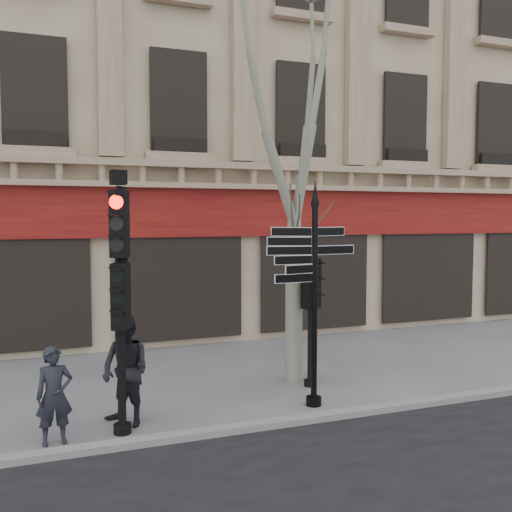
{
  "coord_description": "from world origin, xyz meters",
  "views": [
    {
      "loc": [
        -3.45,
        -9.94,
        3.51
      ],
      "look_at": [
        0.54,
        0.6,
        2.71
      ],
      "focal_mm": 40.0,
      "sensor_mm": 36.0,
      "label": 1
    }
  ],
  "objects_px": {
    "traffic_signal_main": "(120,269)",
    "pedestrian_a": "(54,396)",
    "plane_tree": "(295,94)",
    "pedestrian_b": "(125,370)",
    "fingerpost": "(315,256)",
    "traffic_signal_secondary": "(311,297)"
  },
  "relations": [
    {
      "from": "plane_tree",
      "to": "pedestrian_a",
      "type": "xyz_separation_m",
      "value": [
        -4.82,
        -1.74,
        -5.24
      ]
    },
    {
      "from": "traffic_signal_main",
      "to": "pedestrian_a",
      "type": "height_order",
      "value": "traffic_signal_main"
    },
    {
      "from": "fingerpost",
      "to": "pedestrian_b",
      "type": "xyz_separation_m",
      "value": [
        -3.4,
        0.21,
        -1.85
      ]
    },
    {
      "from": "fingerpost",
      "to": "plane_tree",
      "type": "relative_size",
      "value": 0.49
    },
    {
      "from": "traffic_signal_main",
      "to": "pedestrian_b",
      "type": "xyz_separation_m",
      "value": [
        0.11,
        0.35,
        -1.73
      ]
    },
    {
      "from": "traffic_signal_secondary",
      "to": "plane_tree",
      "type": "xyz_separation_m",
      "value": [
        -0.18,
        0.42,
        4.15
      ]
    },
    {
      "from": "pedestrian_b",
      "to": "pedestrian_a",
      "type": "bearing_deg",
      "value": -107.0
    },
    {
      "from": "fingerpost",
      "to": "pedestrian_a",
      "type": "height_order",
      "value": "fingerpost"
    },
    {
      "from": "traffic_signal_secondary",
      "to": "pedestrian_b",
      "type": "height_order",
      "value": "traffic_signal_secondary"
    },
    {
      "from": "traffic_signal_main",
      "to": "pedestrian_a",
      "type": "distance_m",
      "value": 2.17
    },
    {
      "from": "fingerpost",
      "to": "pedestrian_b",
      "type": "bearing_deg",
      "value": -176.57
    },
    {
      "from": "traffic_signal_main",
      "to": "pedestrian_b",
      "type": "height_order",
      "value": "traffic_signal_main"
    },
    {
      "from": "plane_tree",
      "to": "fingerpost",
      "type": "bearing_deg",
      "value": -100.65
    },
    {
      "from": "traffic_signal_secondary",
      "to": "pedestrian_b",
      "type": "relative_size",
      "value": 1.42
    },
    {
      "from": "traffic_signal_main",
      "to": "plane_tree",
      "type": "height_order",
      "value": "plane_tree"
    },
    {
      "from": "fingerpost",
      "to": "plane_tree",
      "type": "xyz_separation_m",
      "value": [
        0.29,
        1.53,
        3.22
      ]
    },
    {
      "from": "fingerpost",
      "to": "traffic_signal_main",
      "type": "xyz_separation_m",
      "value": [
        -3.5,
        -0.13,
        -0.12
      ]
    },
    {
      "from": "fingerpost",
      "to": "traffic_signal_secondary",
      "type": "bearing_deg",
      "value": 74.04
    },
    {
      "from": "plane_tree",
      "to": "pedestrian_b",
      "type": "xyz_separation_m",
      "value": [
        -3.68,
        -1.32,
        -5.07
      ]
    },
    {
      "from": "fingerpost",
      "to": "traffic_signal_secondary",
      "type": "height_order",
      "value": "fingerpost"
    },
    {
      "from": "traffic_signal_main",
      "to": "pedestrian_a",
      "type": "xyz_separation_m",
      "value": [
        -1.02,
        -0.07,
        -1.91
      ]
    },
    {
      "from": "pedestrian_a",
      "to": "plane_tree",
      "type": "bearing_deg",
      "value": 13.22
    }
  ]
}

